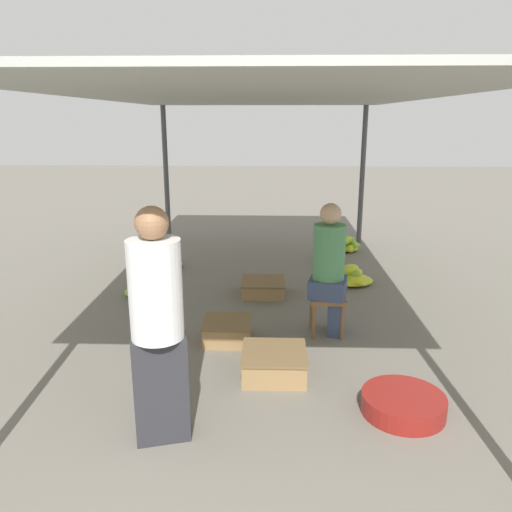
# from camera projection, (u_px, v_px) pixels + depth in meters

# --- Properties ---
(canopy_post_back_left) EXTENTS (0.08, 0.08, 2.23)m
(canopy_post_back_left) POSITION_uv_depth(u_px,v_px,m) (166.00, 176.00, 8.20)
(canopy_post_back_left) COLOR #4C4C51
(canopy_post_back_left) RESTS_ON ground
(canopy_post_back_right) EXTENTS (0.08, 0.08, 2.23)m
(canopy_post_back_right) POSITION_uv_depth(u_px,v_px,m) (362.00, 176.00, 8.10)
(canopy_post_back_right) COLOR #4C4C51
(canopy_post_back_right) RESTS_ON ground
(canopy_tarp) EXTENTS (3.61, 6.33, 0.04)m
(canopy_tarp) POSITION_uv_depth(u_px,v_px,m) (258.00, 96.00, 4.99)
(canopy_tarp) COLOR #9EA399
(canopy_tarp) RESTS_ON canopy_post_front_left
(vendor_foreground) EXTENTS (0.40, 0.40, 1.54)m
(vendor_foreground) POSITION_uv_depth(u_px,v_px,m) (157.00, 324.00, 3.08)
(vendor_foreground) COLOR #2D2D33
(vendor_foreground) RESTS_ON ground
(stool) EXTENTS (0.34, 0.34, 0.38)m
(stool) POSITION_uv_depth(u_px,v_px,m) (327.00, 303.00, 4.80)
(stool) COLOR brown
(stool) RESTS_ON ground
(vendor_seated) EXTENTS (0.41, 0.41, 1.28)m
(vendor_seated) POSITION_uv_depth(u_px,v_px,m) (330.00, 268.00, 4.71)
(vendor_seated) COLOR #384766
(vendor_seated) RESTS_ON ground
(basin_black) EXTENTS (0.59, 0.59, 0.14)m
(basin_black) POSITION_uv_depth(u_px,v_px,m) (403.00, 404.00, 3.54)
(basin_black) COLOR maroon
(basin_black) RESTS_ON ground
(banana_pile_left_0) EXTENTS (0.49, 0.41, 0.16)m
(banana_pile_left_0) POSITION_uv_depth(u_px,v_px,m) (144.00, 291.00, 5.86)
(banana_pile_left_0) COLOR #BBCF2B
(banana_pile_left_0) RESTS_ON ground
(banana_pile_left_1) EXTENTS (0.48, 0.42, 0.26)m
(banana_pile_left_1) POSITION_uv_depth(u_px,v_px,m) (165.00, 261.00, 7.00)
(banana_pile_left_1) COLOR #91BE32
(banana_pile_left_1) RESTS_ON ground
(banana_pile_right_0) EXTENTS (0.44, 0.43, 0.25)m
(banana_pile_right_0) POSITION_uv_depth(u_px,v_px,m) (348.00, 245.00, 7.85)
(banana_pile_right_0) COLOR #8FBE32
(banana_pile_right_0) RESTS_ON ground
(banana_pile_right_1) EXTENTS (0.57, 0.55, 0.27)m
(banana_pile_right_1) POSITION_uv_depth(u_px,v_px,m) (351.00, 278.00, 6.28)
(banana_pile_right_1) COLOR #95C031
(banana_pile_right_1) RESTS_ON ground
(banana_pile_right_2) EXTENTS (0.46, 0.43, 0.21)m
(banana_pile_right_2) POSITION_uv_depth(u_px,v_px,m) (331.00, 254.00, 7.40)
(banana_pile_right_2) COLOR #A7C72E
(banana_pile_right_2) RESTS_ON ground
(crate_near) EXTENTS (0.51, 0.51, 0.18)m
(crate_near) POSITION_uv_depth(u_px,v_px,m) (263.00, 287.00, 5.92)
(crate_near) COLOR #9E7A4C
(crate_near) RESTS_ON ground
(crate_mid) EXTENTS (0.45, 0.45, 0.20)m
(crate_mid) POSITION_uv_depth(u_px,v_px,m) (227.00, 330.00, 4.69)
(crate_mid) COLOR #9E7A4C
(crate_mid) RESTS_ON ground
(crate_far) EXTENTS (0.52, 0.52, 0.21)m
(crate_far) POSITION_uv_depth(u_px,v_px,m) (274.00, 363.00, 4.06)
(crate_far) COLOR #9E7A4C
(crate_far) RESTS_ON ground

